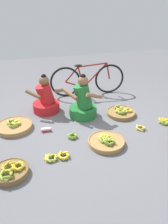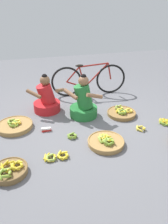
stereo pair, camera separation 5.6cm
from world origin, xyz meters
name	(u,v)px [view 2 (the right image)]	position (x,y,z in m)	size (l,w,h in m)	color
ground_plane	(81,124)	(0.00, 0.00, 0.00)	(10.00, 10.00, 0.00)	slate
vendor_woman_front	(83,103)	(0.13, 0.30, 0.27)	(0.66, 0.53, 0.83)	#237233
vendor_woman_behind	(47,100)	(-0.51, 0.69, 0.24)	(0.75, 0.52, 0.76)	red
bicycle_leaning	(89,80)	(0.52, 1.25, 0.36)	(1.70, 0.19, 0.73)	black
banana_basket_back_left	(10,170)	(-1.20, -0.95, 0.06)	(0.47, 0.47, 0.16)	brown
banana_basket_mid_right	(122,113)	(0.84, 0.13, 0.05)	(0.55, 0.55, 0.15)	olive
banana_basket_near_bicycle	(15,125)	(-1.14, 0.19, 0.05)	(0.62, 0.62, 0.15)	#A87F47
banana_basket_mid_left	(106,142)	(0.22, -0.69, 0.05)	(0.57, 0.57, 0.15)	#A87F47
loose_bananas_back_center	(165,122)	(1.47, -0.37, 0.03)	(0.26, 0.26, 0.08)	olive
loose_bananas_back_right	(141,128)	(0.94, -0.45, 0.03)	(0.19, 0.19, 0.08)	yellow
loose_bananas_front_center	(72,136)	(-0.24, -0.36, 0.03)	(0.19, 0.19, 0.08)	olive
loose_bananas_front_left	(57,156)	(-0.57, -0.81, 0.03)	(0.39, 0.22, 0.09)	#9EB747
packet_carton_stack	(46,129)	(-0.63, -0.06, 0.03)	(0.17, 0.07, 0.06)	red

